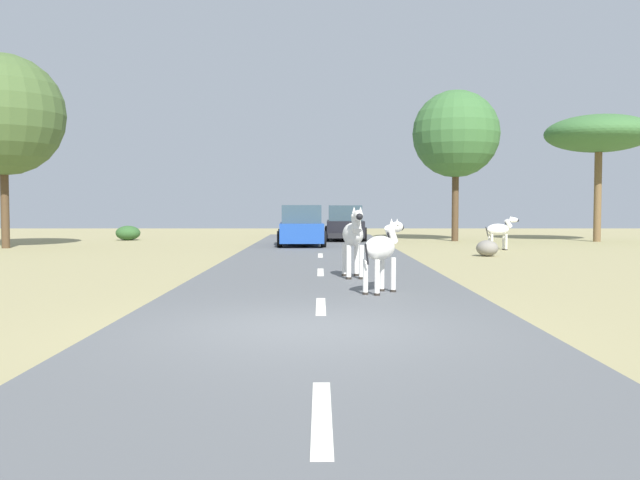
{
  "coord_description": "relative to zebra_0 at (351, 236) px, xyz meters",
  "views": [
    {
      "loc": [
        0.18,
        -9.41,
        1.72
      ],
      "look_at": [
        0.25,
        9.75,
        0.79
      ],
      "focal_mm": 38.49,
      "sensor_mm": 36.0,
      "label": 1
    }
  ],
  "objects": [
    {
      "name": "ground_plane",
      "position": [
        -0.96,
        -6.59,
        -1.05
      ],
      "size": [
        90.0,
        90.0,
        0.0
      ],
      "primitive_type": "plane",
      "color": "#998E60"
    },
    {
      "name": "road",
      "position": [
        -0.77,
        -6.59,
        -1.02
      ],
      "size": [
        6.0,
        64.0,
        0.05
      ],
      "primitive_type": "cube",
      "color": "#56595B",
      "rests_on": "ground_plane"
    },
    {
      "name": "lane_markings",
      "position": [
        -0.77,
        -7.59,
        -0.99
      ],
      "size": [
        0.16,
        56.0,
        0.01
      ],
      "color": "silver",
      "rests_on": "road"
    },
    {
      "name": "zebra_0",
      "position": [
        0.0,
        0.0,
        0.0
      ],
      "size": [
        0.57,
        1.77,
        1.67
      ],
      "rotation": [
        0.0,
        0.0,
        3.24
      ],
      "color": "silver",
      "rests_on": "road"
    },
    {
      "name": "zebra_1",
      "position": [
        6.35,
        11.14,
        -0.24
      ],
      "size": [
        1.42,
        0.56,
        1.36
      ],
      "rotation": [
        0.0,
        0.0,
        4.93
      ],
      "color": "silver",
      "rests_on": "ground_plane"
    },
    {
      "name": "zebra_2",
      "position": [
        0.41,
        -2.78,
        -0.14
      ],
      "size": [
        1.03,
        1.35,
        1.44
      ],
      "rotation": [
        0.0,
        0.0,
        5.69
      ],
      "color": "silver",
      "rests_on": "road"
    },
    {
      "name": "car_0",
      "position": [
        0.47,
        18.35,
        -0.2
      ],
      "size": [
        2.08,
        4.37,
        1.74
      ],
      "rotation": [
        0.0,
        0.0,
        3.13
      ],
      "color": "black",
      "rests_on": "road"
    },
    {
      "name": "car_1",
      "position": [
        -1.59,
        13.43,
        -0.2
      ],
      "size": [
        2.16,
        4.41,
        1.74
      ],
      "rotation": [
        0.0,
        0.0,
        0.04
      ],
      "color": "#1E479E",
      "rests_on": "road"
    },
    {
      "name": "car_2",
      "position": [
        -1.83,
        23.18,
        -0.2
      ],
      "size": [
        2.07,
        4.37,
        1.74
      ],
      "rotation": [
        0.0,
        0.0,
        0.02
      ],
      "color": "silver",
      "rests_on": "road"
    },
    {
      "name": "tree_0",
      "position": [
        5.99,
        18.31,
        4.28
      ],
      "size": [
        4.33,
        4.33,
        7.51
      ],
      "color": "#4C3823",
      "rests_on": "ground_plane"
    },
    {
      "name": "tree_1",
      "position": [
        12.89,
        17.76,
        4.22
      ],
      "size": [
        5.19,
        5.19,
        6.21
      ],
      "color": "brown",
      "rests_on": "ground_plane"
    },
    {
      "name": "tree_3",
      "position": [
        -13.85,
        12.43,
        4.45
      ],
      "size": [
        4.99,
        4.99,
        8.01
      ],
      "color": "#4C3823",
      "rests_on": "ground_plane"
    },
    {
      "name": "bush_0",
      "position": [
        -10.65,
        19.15,
        -0.67
      ],
      "size": [
        1.25,
        1.12,
        0.75
      ],
      "primitive_type": "ellipsoid",
      "color": "#2D5628",
      "rests_on": "ground_plane"
    },
    {
      "name": "rock_0",
      "position": [
        5.03,
        7.77,
        -0.77
      ],
      "size": [
        0.75,
        0.82,
        0.56
      ],
      "primitive_type": "ellipsoid",
      "color": "gray",
      "rests_on": "ground_plane"
    }
  ]
}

